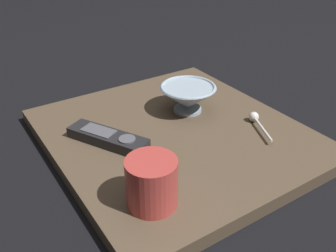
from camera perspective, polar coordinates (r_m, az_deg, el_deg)
ground_plane at (r=0.87m, az=1.03°, el=-2.38°), size 6.00×6.00×0.00m
table at (r=0.86m, az=1.04°, el=-1.54°), size 0.54×0.58×0.03m
cereal_bowl at (r=0.92m, az=3.04°, el=4.46°), size 0.14×0.14×0.07m
coffee_mug at (r=0.63m, az=-2.47°, el=-8.52°), size 0.10×0.10×0.09m
teaspoon at (r=0.90m, az=13.21°, el=1.02°), size 0.06×0.11×0.02m
tv_remote_near at (r=0.82m, az=-9.16°, el=-1.82°), size 0.13×0.19×0.03m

